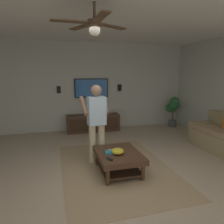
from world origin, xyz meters
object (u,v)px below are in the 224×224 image
Objects in this scene: ceiling_fan at (93,25)px; tv at (91,88)px; wall_speaker_left at (120,88)px; book at (111,152)px; vase_round at (92,111)px; person_standing at (96,119)px; remote_white at (112,150)px; coffee_table at (118,158)px; potted_plant_tall at (173,108)px; wall_speaker_right at (59,90)px; bowl at (118,151)px; media_console at (93,123)px; remote_black at (110,159)px.

tv is at bearing -9.33° from ceiling_fan.
book is at bearing 159.80° from wall_speaker_left.
wall_speaker_left reaches higher than vase_round.
ceiling_fan is at bearing 170.53° from vase_round.
person_standing is 0.74m from remote_white.
tv is at bearing 90.77° from wall_speaker_left.
person_standing is at bearing -12.42° from ceiling_fan.
tv reaches higher than book.
person_standing reaches higher than coffee_table.
wall_speaker_right is (0.38, 3.89, 0.69)m from potted_plant_tall.
bowl reaches higher than coffee_table.
vase_round is 0.19× the size of ceiling_fan.
wall_speaker_right is (3.25, 0.97, 1.07)m from coffee_table.
remote_white is (0.11, 0.09, 0.12)m from coffee_table.
remote_white is at bearing 132.43° from potted_plant_tall.
bowl reaches higher than book.
bowl is 1.57× the size of remote_white.
wall_speaker_left is (0.25, -0.98, 1.12)m from media_console.
remote_white is at bearing -36.12° from ceiling_fan.
media_console is 11.33× the size of remote_black.
ceiling_fan reaches higher than remote_white.
wall_speaker_right is at bearing 77.03° from vase_round.
remote_black is at bearing -53.10° from ceiling_fan.
media_console reaches higher than remote_black.
ceiling_fan is at bearing 157.01° from wall_speaker_left.
tv reaches higher than bowl.
book is at bearing -3.88° from tv.
vase_round is 4.02m from ceiling_fan.
coffee_table is 4.55× the size of wall_speaker_left.
wall_speaker_right is 3.94m from ceiling_fan.
remote_white is at bearing -41.58° from remote_black.
tv is 5.03× the size of book.
coffee_table is at bearing 135.80° from remote_white.
wall_speaker_left reaches higher than remote_black.
wall_speaker_right is at bearing -8.59° from remote_black.
bowl is 2.18m from ceiling_fan.
coffee_table is 0.19m from remote_white.
bowl is (-3.30, 0.11, -0.94)m from tv.
vase_round reaches higher than coffee_table.
tv is 0.77m from vase_round.
media_console reaches higher than book.
tv is 2.96m from potted_plant_tall.
person_standing reaches higher than potted_plant_tall.
wall_speaker_right is at bearing 84.37° from potted_plant_tall.
potted_plant_tall is (2.26, -3.21, -0.26)m from person_standing.
vase_round is (0.15, 2.87, -0.01)m from potted_plant_tall.
potted_plant_tall is 4.47m from remote_black.
ceiling_fan is (-0.50, 0.39, 2.11)m from book.
coffee_table is 2.35m from ceiling_fan.
media_console is at bearing -14.69° from person_standing.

